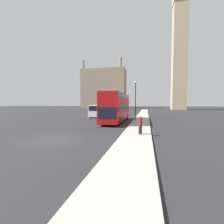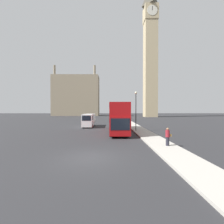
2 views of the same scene
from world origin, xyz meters
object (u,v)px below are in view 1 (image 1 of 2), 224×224
(white_van, at_px, (98,110))
(street_lamp, at_px, (135,95))
(clock_tower, at_px, (180,35))
(red_double_decker_bus, at_px, (116,106))
(pedestrian, at_px, (140,125))

(white_van, xyz_separation_m, street_lamp, (8.30, -6.68, 2.74))
(clock_tower, height_order, red_double_decker_bus, clock_tower)
(red_double_decker_bus, bearing_deg, street_lamp, 10.78)
(red_double_decker_bus, bearing_deg, clock_tower, 70.07)
(clock_tower, xyz_separation_m, pedestrian, (-14.48, -60.43, -32.38))
(white_van, bearing_deg, street_lamp, -38.81)
(clock_tower, relative_size, pedestrian, 40.66)
(white_van, bearing_deg, red_double_decker_bus, -52.91)
(red_double_decker_bus, distance_m, street_lamp, 3.36)
(pedestrian, bearing_deg, red_double_decker_bus, 113.18)
(pedestrian, relative_size, street_lamp, 0.26)
(red_double_decker_bus, height_order, street_lamp, street_lamp)
(clock_tower, xyz_separation_m, street_lamp, (-15.66, -50.50, -29.22))
(clock_tower, height_order, pedestrian, clock_tower)
(clock_tower, relative_size, street_lamp, 10.71)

